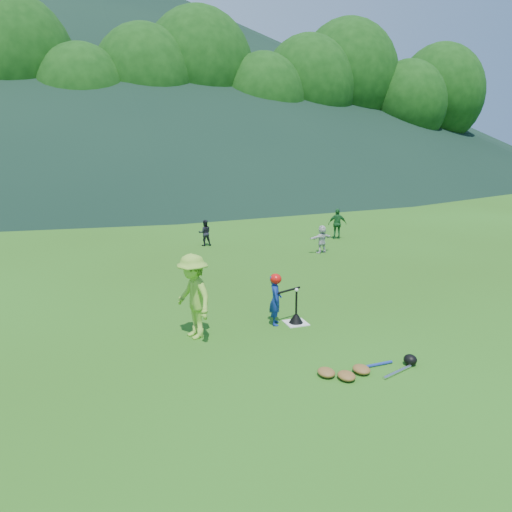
{
  "coord_description": "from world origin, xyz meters",
  "views": [
    {
      "loc": [
        -4.12,
        -9.02,
        3.81
      ],
      "look_at": [
        0.0,
        2.5,
        0.9
      ],
      "focal_mm": 35.0,
      "sensor_mm": 36.0,
      "label": 1
    }
  ],
  "objects_px": {
    "fielder_b": "(205,233)",
    "batter_child": "(276,300)",
    "fielder_c": "(337,224)",
    "fielder_d": "(322,239)",
    "equipment_pile": "(362,369)",
    "home_plate": "(296,323)",
    "adult_coach": "(193,296)",
    "batting_tee": "(296,318)"
  },
  "relations": [
    {
      "from": "fielder_b",
      "to": "batter_child",
      "type": "bearing_deg",
      "value": 91.42
    },
    {
      "from": "fielder_c",
      "to": "fielder_d",
      "type": "bearing_deg",
      "value": 71.52
    },
    {
      "from": "fielder_c",
      "to": "fielder_b",
      "type": "bearing_deg",
      "value": 16.31
    },
    {
      "from": "fielder_c",
      "to": "equipment_pile",
      "type": "xyz_separation_m",
      "value": [
        -5.09,
        -10.18,
        -0.52
      ]
    },
    {
      "from": "home_plate",
      "to": "batter_child",
      "type": "distance_m",
      "value": 0.68
    },
    {
      "from": "adult_coach",
      "to": "batter_child",
      "type": "bearing_deg",
      "value": 77.92
    },
    {
      "from": "home_plate",
      "to": "fielder_b",
      "type": "distance_m",
      "value": 8.23
    },
    {
      "from": "home_plate",
      "to": "equipment_pile",
      "type": "distance_m",
      "value": 2.46
    },
    {
      "from": "fielder_d",
      "to": "home_plate",
      "type": "bearing_deg",
      "value": 46.65
    },
    {
      "from": "adult_coach",
      "to": "fielder_c",
      "type": "bearing_deg",
      "value": 120.92
    },
    {
      "from": "equipment_pile",
      "to": "batter_child",
      "type": "bearing_deg",
      "value": 101.49
    },
    {
      "from": "home_plate",
      "to": "batter_child",
      "type": "height_order",
      "value": "batter_child"
    },
    {
      "from": "adult_coach",
      "to": "fielder_c",
      "type": "relative_size",
      "value": 1.42
    },
    {
      "from": "home_plate",
      "to": "fielder_b",
      "type": "height_order",
      "value": "fielder_b"
    },
    {
      "from": "equipment_pile",
      "to": "fielder_c",
      "type": "bearing_deg",
      "value": 63.41
    },
    {
      "from": "batting_tee",
      "to": "fielder_b",
      "type": "bearing_deg",
      "value": 89.4
    },
    {
      "from": "batter_child",
      "to": "fielder_b",
      "type": "xyz_separation_m",
      "value": [
        0.51,
        8.11,
        -0.06
      ]
    },
    {
      "from": "batter_child",
      "to": "fielder_c",
      "type": "distance_m",
      "value": 9.46
    },
    {
      "from": "fielder_d",
      "to": "equipment_pile",
      "type": "height_order",
      "value": "fielder_d"
    },
    {
      "from": "batter_child",
      "to": "fielder_c",
      "type": "xyz_separation_m",
      "value": [
        5.62,
        7.61,
        0.05
      ]
    },
    {
      "from": "fielder_b",
      "to": "equipment_pile",
      "type": "xyz_separation_m",
      "value": [
        0.01,
        -10.67,
        -0.4
      ]
    },
    {
      "from": "fielder_b",
      "to": "batting_tee",
      "type": "bearing_deg",
      "value": 94.42
    },
    {
      "from": "fielder_d",
      "to": "batting_tee",
      "type": "distance_m",
      "value": 6.77
    },
    {
      "from": "equipment_pile",
      "to": "adult_coach",
      "type": "bearing_deg",
      "value": 132.71
    },
    {
      "from": "home_plate",
      "to": "adult_coach",
      "type": "xyz_separation_m",
      "value": [
        -2.18,
        0.01,
        0.82
      ]
    },
    {
      "from": "fielder_d",
      "to": "batting_tee",
      "type": "bearing_deg",
      "value": 46.65
    },
    {
      "from": "batting_tee",
      "to": "batter_child",
      "type": "bearing_deg",
      "value": 165.56
    },
    {
      "from": "fielder_b",
      "to": "batting_tee",
      "type": "height_order",
      "value": "fielder_b"
    },
    {
      "from": "batter_child",
      "to": "fielder_c",
      "type": "bearing_deg",
      "value": -16.14
    },
    {
      "from": "batter_child",
      "to": "adult_coach",
      "type": "relative_size",
      "value": 0.64
    },
    {
      "from": "fielder_c",
      "to": "fielder_d",
      "type": "height_order",
      "value": "fielder_c"
    },
    {
      "from": "fielder_b",
      "to": "fielder_d",
      "type": "height_order",
      "value": "fielder_d"
    },
    {
      "from": "batter_child",
      "to": "batting_tee",
      "type": "xyz_separation_m",
      "value": [
        0.42,
        -0.11,
        -0.4
      ]
    },
    {
      "from": "batter_child",
      "to": "batting_tee",
      "type": "relative_size",
      "value": 1.57
    },
    {
      "from": "batter_child",
      "to": "equipment_pile",
      "type": "xyz_separation_m",
      "value": [
        0.52,
        -2.56,
        -0.47
      ]
    },
    {
      "from": "equipment_pile",
      "to": "fielder_d",
      "type": "bearing_deg",
      "value": 67.33
    },
    {
      "from": "adult_coach",
      "to": "home_plate",
      "type": "bearing_deg",
      "value": 74.4
    },
    {
      "from": "batting_tee",
      "to": "equipment_pile",
      "type": "xyz_separation_m",
      "value": [
        0.1,
        -2.45,
        -0.06
      ]
    },
    {
      "from": "batting_tee",
      "to": "equipment_pile",
      "type": "bearing_deg",
      "value": -87.75
    },
    {
      "from": "batter_child",
      "to": "fielder_d",
      "type": "bearing_deg",
      "value": -14.69
    },
    {
      "from": "adult_coach",
      "to": "fielder_b",
      "type": "bearing_deg",
      "value": 149.19
    },
    {
      "from": "adult_coach",
      "to": "batting_tee",
      "type": "bearing_deg",
      "value": 74.4
    }
  ]
}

